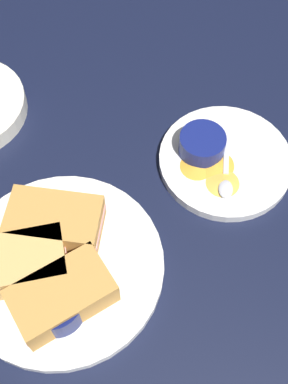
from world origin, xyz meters
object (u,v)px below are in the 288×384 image
plate_sandwich_main (62,266)px  sandwich_half_far (18,263)px  sandwich_half_extra (62,296)px  ramekin_light_gravy (202,144)px  sandwich_half_near (55,221)px  plate_chips_companion (225,161)px  spoon_by_dark_ramekin (59,267)px  ramekin_dark_sauce (55,304)px  spoon_by_gravy_ramekin (226,182)px

plate_sandwich_main → sandwich_half_far: 6.34cm
sandwich_half_extra → ramekin_light_gravy: 31.48cm
sandwich_half_near → plate_chips_companion: size_ratio=0.72×
sandwich_half_far → spoon_by_dark_ramekin: bearing=-14.7°
sandwich_half_far → ramekin_dark_sauce: bearing=-64.0°
spoon_by_dark_ramekin → spoon_by_gravy_ramekin: same height
sandwich_half_far → ramekin_dark_sauce: sandwich_half_far is taller
sandwich_half_near → spoon_by_dark_ramekin: sandwich_half_near is taller
plate_chips_companion → ramekin_dark_sauce: bearing=-153.9°
plate_sandwich_main → spoon_by_dark_ramekin: spoon_by_dark_ramekin is taller
plate_sandwich_main → spoon_by_gravy_ramekin: 27.37cm
plate_sandwich_main → sandwich_half_far: sandwich_half_far is taller
ramekin_light_gravy → spoon_by_dark_ramekin: bearing=-155.3°
plate_sandwich_main → sandwich_half_far: bearing=171.1°
spoon_by_gravy_ramekin → sandwich_half_extra: bearing=-159.9°
sandwich_half_near → ramekin_light_gravy: size_ratio=2.08×
sandwich_half_far → sandwich_half_extra: 7.75cm
spoon_by_dark_ramekin → spoon_by_gravy_ramekin: (27.32, 5.20, 0.00)cm
ramekin_light_gravy → spoon_by_gravy_ramekin: size_ratio=0.75×
plate_sandwich_main → spoon_by_gravy_ramekin: (26.93, 4.73, 1.16)cm
sandwich_half_extra → ramekin_dark_sauce: size_ratio=1.88×
plate_sandwich_main → sandwich_half_far: size_ratio=2.06×
spoon_by_gravy_ramekin → ramekin_light_gravy: bearing=100.4°
sandwich_half_near → spoon_by_dark_ramekin: size_ratio=1.52×
sandwich_half_extra → plate_sandwich_main: bearing=81.1°
plate_chips_companion → ramekin_light_gravy: (-3.15, 2.62, 2.65)cm
ramekin_dark_sauce → plate_chips_companion: ramekin_dark_sauce is taller
sandwich_half_extra → spoon_by_gravy_ramekin: bearing=20.1°
plate_sandwich_main → sandwich_half_near: sandwich_half_near is taller
plate_sandwich_main → plate_chips_companion: 30.17cm
sandwich_half_near → sandwich_half_extra: 10.96cm
ramekin_light_gravy → sandwich_half_near: bearing=-166.2°
ramekin_dark_sauce → ramekin_light_gravy: size_ratio=1.07×
plate_sandwich_main → plate_chips_companion: bearing=17.2°
sandwich_half_extra → ramekin_light_gravy: bearing=32.6°
spoon_by_dark_ramekin → plate_chips_companion: bearing=17.8°
plate_sandwich_main → ramekin_light_gravy: ramekin_light_gravy is taller
plate_sandwich_main → spoon_by_gravy_ramekin: spoon_by_gravy_ramekin is taller
sandwich_half_far → ramekin_dark_sauce: (3.42, -7.02, -0.18)cm
spoon_by_dark_ramekin → sandwich_half_near: bearing=78.2°
sandwich_half_far → ramekin_light_gravy: (31.09, 10.69, -0.55)cm
plate_sandwich_main → spoon_by_dark_ramekin: bearing=-129.5°
sandwich_half_extra → spoon_by_gravy_ramekin: 29.64cm
sandwich_half_near → sandwich_half_extra: (-1.69, -10.82, 0.00)cm
ramekin_dark_sauce → ramekin_light_gravy: (27.67, 17.70, -0.37)cm
sandwich_half_extra → plate_chips_companion: sandwich_half_extra is taller
plate_sandwich_main → ramekin_dark_sauce: bearing=-107.9°
sandwich_half_near → spoon_by_gravy_ramekin: size_ratio=1.57×
spoon_by_gravy_ramekin → plate_sandwich_main: bearing=-170.0°
spoon_by_dark_ramekin → plate_chips_companion: size_ratio=0.47×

